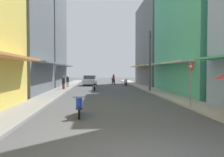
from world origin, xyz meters
TOP-DOWN VIEW (x-y plane):
  - ground_plane at (0.00, 17.65)m, footprint 95.27×95.27m
  - sidewalk_left at (-4.89, 17.65)m, footprint 1.82×51.30m
  - sidewalk_right at (4.89, 17.65)m, footprint 1.82×51.30m
  - building_left_mid at (-8.79, 15.90)m, footprint 7.05×9.16m
  - building_left_far at (-8.79, 26.10)m, footprint 7.05×9.87m
  - building_right_mid at (8.79, 15.38)m, footprint 7.05×11.83m
  - building_right_far at (8.79, 28.14)m, footprint 7.05×12.07m
  - motorbike_blue at (-1.88, 5.33)m, footprint 0.55×1.81m
  - motorbike_white at (3.01, 26.05)m, footprint 0.55×1.81m
  - motorbike_black at (1.58, 30.27)m, footprint 0.57×1.80m
  - motorbike_silver at (-1.28, 18.65)m, footprint 0.55×1.81m
  - parked_car at (-2.00, 27.54)m, footprint 2.08×4.23m
  - pedestrian_far at (-4.66, 19.53)m, footprint 0.34×0.34m
  - pedestrian_midway at (-4.65, 22.92)m, footprint 0.44×0.44m
  - utility_pole at (4.22, 16.91)m, footprint 0.20×1.20m
  - street_sign_no_entry at (4.12, 7.07)m, footprint 0.07×0.60m

SIDE VIEW (x-z plane):
  - ground_plane at x=0.00m, z-range 0.00..0.00m
  - sidewalk_left at x=-4.89m, z-range 0.00..0.12m
  - sidewalk_right at x=4.89m, z-range 0.00..0.12m
  - motorbike_blue at x=-1.88m, z-range 0.02..0.99m
  - motorbike_white at x=3.01m, z-range 0.02..0.99m
  - motorbike_silver at x=-1.28m, z-range 0.02..0.99m
  - motorbike_black at x=1.58m, z-range -0.09..1.49m
  - parked_car at x=-2.00m, z-range 0.01..1.46m
  - pedestrian_far at x=-4.66m, z-range 0.00..1.55m
  - pedestrian_midway at x=-4.65m, z-range 0.11..1.74m
  - street_sign_no_entry at x=4.12m, z-range 0.39..3.04m
  - utility_pole at x=4.22m, z-range 0.07..6.11m
  - building_right_far at x=8.79m, z-range -0.01..12.37m
  - building_right_mid at x=8.79m, z-range -0.01..13.08m
  - building_left_mid at x=-8.79m, z-range -0.01..13.45m
  - building_left_far at x=-8.79m, z-range -0.01..15.01m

